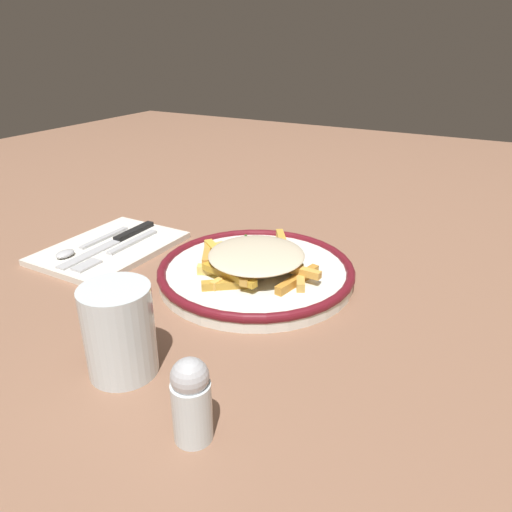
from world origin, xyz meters
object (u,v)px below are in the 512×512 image
Objects in this scene: napkin at (110,248)px; spoon at (81,247)px; plate at (256,272)px; knife at (118,240)px; salt_shaker at (191,400)px; fork at (117,250)px; fries_heap at (255,259)px; water_glass at (119,331)px.

spoon is (0.03, 0.03, 0.01)m from napkin.
plate is 0.30m from spoon.
plate reaches higher than knife.
salt_shaker is (-0.10, 0.29, 0.03)m from plate.
napkin is at bearing -23.60° from fork.
plate is 0.31m from salt_shaker.
knife is (0.27, -0.00, -0.03)m from fries_heap.
plate is 1.27× the size of napkin.
spoon is at bearing 62.43° from knife.
plate is at bearing -71.60° from salt_shaker.
spoon reaches higher than knife.
fork is (-0.03, 0.01, 0.01)m from napkin.
water_glass is (-0.27, 0.19, 0.04)m from spoon.
napkin is at bearing -128.94° from spoon.
napkin is at bearing 5.40° from plate.
plate reaches higher than napkin.
knife is (0.00, -0.02, 0.01)m from napkin.
fork is 0.84× the size of knife.
water_glass is at bearing 144.58° from spoon.
napkin is at bearing 90.33° from knife.
water_glass is at bearing 134.90° from fork.
salt_shaker reaches higher than napkin.
water_glass is (0.03, 0.24, 0.01)m from fries_heap.
fork is 1.75× the size of water_glass.
water_glass is 0.13m from salt_shaker.
salt_shaker reaches higher than fries_heap.
fries_heap reaches higher than knife.
knife is at bearing -89.67° from napkin.
water_glass is (-0.24, 0.23, 0.05)m from napkin.
salt_shaker is (-0.39, 0.23, 0.03)m from spoon.
fork is 0.04m from knife.
fries_heap is at bearing -170.02° from spoon.
napkin is 0.45m from salt_shaker.
fries_heap reaches higher than fork.
salt_shaker is at bearing 142.59° from fork.
fries_heap is 2.76× the size of salt_shaker.
water_glass reaches higher than spoon.
fries_heap is at bearing -173.00° from fork.
fries_heap is at bearing 179.65° from knife.
plate is 0.24m from fork.
water_glass is at bearing 83.95° from fries_heap.
knife is 2.09× the size of water_glass.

